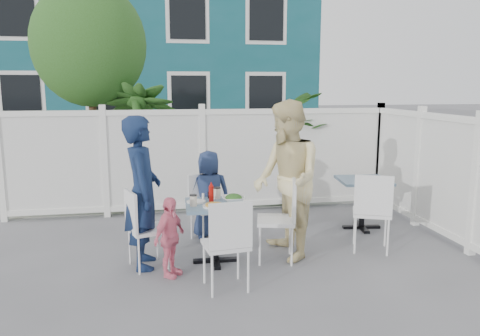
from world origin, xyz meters
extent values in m
plane|color=slate|center=(0.00, 0.00, 0.00)|extent=(80.00, 80.00, 0.00)
cube|color=gray|center=(0.00, 3.80, 0.01)|extent=(24.00, 2.60, 0.01)
cube|color=black|center=(0.00, 7.50, 0.00)|extent=(24.00, 5.00, 0.01)
cube|color=gray|center=(0.00, 10.60, 0.01)|extent=(24.00, 1.60, 0.01)
cube|color=#125157|center=(-0.50, 14.00, 3.00)|extent=(11.00, 6.00, 6.00)
cube|color=black|center=(-3.00, 11.02, 1.60)|extent=(1.20, 0.04, 1.40)
cube|color=black|center=(1.00, 11.02, 1.60)|extent=(1.20, 0.04, 1.40)
cube|color=black|center=(-3.00, 11.02, 4.10)|extent=(1.20, 0.04, 1.40)
cube|color=black|center=(1.00, 11.02, 4.10)|extent=(1.20, 0.04, 1.40)
cube|color=white|center=(0.10, 2.40, 0.82)|extent=(5.80, 0.04, 1.40)
cube|color=white|center=(0.10, 2.40, 1.56)|extent=(5.86, 0.08, 0.08)
cube|color=white|center=(0.10, 2.40, 0.06)|extent=(5.86, 0.08, 0.12)
cube|color=white|center=(3.00, 0.60, 0.82)|extent=(0.04, 3.60, 1.40)
cube|color=white|center=(3.00, 0.60, 1.56)|extent=(0.08, 3.66, 0.08)
cube|color=white|center=(3.00, 0.60, 0.06)|extent=(0.08, 3.66, 0.12)
cylinder|color=#382316|center=(-1.60, 3.30, 1.20)|extent=(0.12, 0.12, 2.40)
ellipsoid|color=#28511A|center=(-1.60, 3.30, 2.60)|extent=(1.80, 1.62, 1.98)
cube|color=gold|center=(-3.16, 4.00, 0.61)|extent=(0.67, 0.48, 1.22)
imported|color=#28511A|center=(-0.80, 3.10, 1.00)|extent=(1.21, 1.21, 2.01)
imported|color=#28511A|center=(1.46, 3.00, 0.92)|extent=(1.56, 1.76, 1.84)
cube|color=#446382|center=(0.03, 0.29, 0.66)|extent=(0.66, 0.66, 0.04)
cylinder|color=black|center=(0.03, 0.29, 0.33)|extent=(0.07, 0.07, 0.62)
cube|color=black|center=(0.03, 0.29, 0.02)|extent=(0.51, 0.09, 0.04)
cube|color=black|center=(0.03, 0.29, 0.02)|extent=(0.09, 0.51, 0.04)
cube|color=#446382|center=(2.18, 1.18, 0.68)|extent=(0.73, 0.73, 0.04)
cylinder|color=black|center=(2.18, 1.18, 0.34)|extent=(0.08, 0.08, 0.64)
cube|color=black|center=(2.18, 1.18, 0.02)|extent=(0.52, 0.14, 0.04)
cube|color=black|center=(2.18, 1.18, 0.02)|extent=(0.14, 0.52, 0.04)
cube|color=white|center=(-0.70, 0.28, 0.42)|extent=(0.48, 0.49, 0.04)
cube|color=white|center=(-0.87, 0.22, 0.65)|extent=(0.16, 0.38, 0.42)
cylinder|color=white|center=(-0.61, 0.49, 0.21)|extent=(0.02, 0.02, 0.42)
cylinder|color=white|center=(-0.50, 0.17, 0.21)|extent=(0.02, 0.02, 0.42)
cylinder|color=white|center=(-0.91, 0.39, 0.21)|extent=(0.02, 0.02, 0.42)
cylinder|color=white|center=(-0.80, 0.07, 0.21)|extent=(0.02, 0.02, 0.42)
cube|color=white|center=(0.71, 0.24, 0.46)|extent=(0.50, 0.51, 0.04)
cube|color=white|center=(0.90, 0.19, 0.72)|extent=(0.13, 0.43, 0.46)
cylinder|color=white|center=(0.50, 0.10, 0.23)|extent=(0.02, 0.02, 0.46)
cylinder|color=white|center=(0.58, 0.46, 0.23)|extent=(0.02, 0.02, 0.46)
cylinder|color=white|center=(0.84, 0.02, 0.23)|extent=(0.02, 0.02, 0.46)
cylinder|color=white|center=(0.92, 0.38, 0.23)|extent=(0.02, 0.02, 0.46)
cube|color=white|center=(0.04, 1.06, 0.41)|extent=(0.49, 0.48, 0.04)
cube|color=white|center=(-0.03, 1.21, 0.63)|extent=(0.36, 0.18, 0.41)
cylinder|color=white|center=(0.25, 0.98, 0.20)|extent=(0.02, 0.02, 0.41)
cylinder|color=white|center=(-0.05, 0.85, 0.20)|extent=(0.02, 0.02, 0.41)
cylinder|color=white|center=(0.12, 1.26, 0.20)|extent=(0.02, 0.02, 0.41)
cylinder|color=white|center=(-0.17, 1.13, 0.20)|extent=(0.02, 0.02, 0.41)
cube|color=white|center=(0.04, -0.41, 0.44)|extent=(0.46, 0.44, 0.04)
cube|color=white|center=(0.07, -0.59, 0.69)|extent=(0.41, 0.08, 0.44)
cylinder|color=white|center=(-0.15, -0.27, 0.22)|extent=(0.02, 0.02, 0.44)
cylinder|color=white|center=(0.20, -0.22, 0.22)|extent=(0.02, 0.02, 0.44)
cylinder|color=white|center=(-0.11, -0.60, 0.22)|extent=(0.02, 0.02, 0.44)
cylinder|color=white|center=(0.24, -0.55, 0.22)|extent=(0.02, 0.02, 0.44)
cube|color=white|center=(1.91, 0.35, 0.46)|extent=(0.56, 0.54, 0.04)
cube|color=white|center=(1.84, 0.17, 0.72)|extent=(0.41, 0.19, 0.46)
cylinder|color=white|center=(1.81, 0.58, 0.23)|extent=(0.02, 0.02, 0.46)
cylinder|color=white|center=(2.15, 0.44, 0.23)|extent=(0.02, 0.02, 0.46)
cylinder|color=white|center=(1.68, 0.26, 0.23)|extent=(0.02, 0.02, 0.46)
cylinder|color=white|center=(2.02, 0.12, 0.23)|extent=(0.02, 0.02, 0.46)
imported|color=#132246|center=(-0.75, 0.32, 0.82)|extent=(0.40, 0.60, 1.65)
imported|color=#E9C658|center=(0.85, 0.31, 0.90)|extent=(0.76, 0.94, 1.81)
imported|color=navy|center=(0.06, 1.19, 0.57)|extent=(0.57, 0.38, 1.14)
imported|color=pink|center=(-0.48, -0.03, 0.42)|extent=(0.45, 0.52, 0.84)
cylinder|color=white|center=(0.00, 0.14, 0.69)|extent=(0.25, 0.25, 0.02)
cylinder|color=white|center=(-0.17, 0.37, 0.68)|extent=(0.21, 0.21, 0.01)
imported|color=white|center=(0.24, 0.31, 0.71)|extent=(0.25, 0.25, 0.06)
cylinder|color=beige|center=(-0.21, 0.22, 0.73)|extent=(0.08, 0.08, 0.11)
cylinder|color=beige|center=(0.08, 0.49, 0.74)|extent=(0.08, 0.08, 0.12)
cylinder|color=#AA0E09|center=(0.00, 0.37, 0.77)|extent=(0.06, 0.06, 0.18)
cylinder|color=white|center=(-0.08, 0.50, 0.71)|extent=(0.03, 0.03, 0.07)
cylinder|color=black|center=(-0.01, 0.53, 0.72)|extent=(0.03, 0.03, 0.08)
camera|label=1|loc=(-0.57, -4.68, 1.96)|focal=35.00mm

